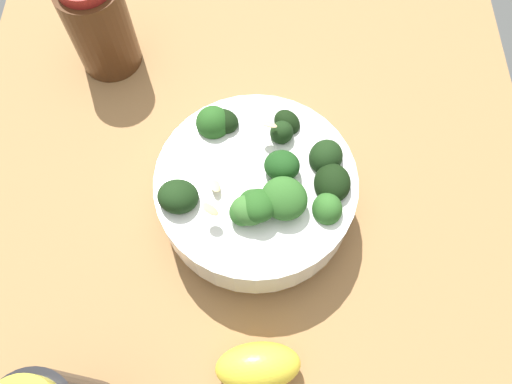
% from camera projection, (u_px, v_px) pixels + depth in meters
% --- Properties ---
extents(ground_plane, '(0.67, 0.67, 0.04)m').
position_uv_depth(ground_plane, '(246.00, 187.00, 0.59)').
color(ground_plane, '#996D42').
extents(bowl_of_broccoli, '(0.20, 0.20, 0.11)m').
position_uv_depth(bowl_of_broccoli, '(257.00, 189.00, 0.51)').
color(bowl_of_broccoli, white).
rests_on(bowl_of_broccoli, ground_plane).
extents(lemon_wedge, '(0.05, 0.08, 0.05)m').
position_uv_depth(lemon_wedge, '(258.00, 366.00, 0.46)').
color(lemon_wedge, yellow).
rests_on(lemon_wedge, ground_plane).
extents(bottle_tall, '(0.08, 0.08, 0.13)m').
position_uv_depth(bottle_tall, '(99.00, 24.00, 0.58)').
color(bottle_tall, '#472814').
rests_on(bottle_tall, ground_plane).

